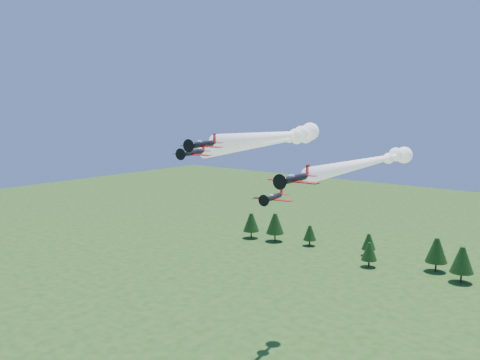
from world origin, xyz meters
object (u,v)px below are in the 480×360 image
Objects in this scene: plane_left at (272,141)px; plane_right at (372,161)px; plane_lead at (279,136)px; plane_slot at (273,197)px.

plane_right is at bearing -6.68° from plane_left.
plane_lead is 0.79× the size of plane_left.
plane_lead is at bearing 107.53° from plane_slot.
plane_lead is 19.69m from plane_right.
plane_slot is at bearing -113.30° from plane_right.
plane_lead is at bearing -131.01° from plane_right.
plane_lead is 17.58m from plane_left.
plane_slot is at bearing -64.74° from plane_left.
plane_right is (22.67, 1.60, -3.02)m from plane_left.
plane_left reaches higher than plane_right.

